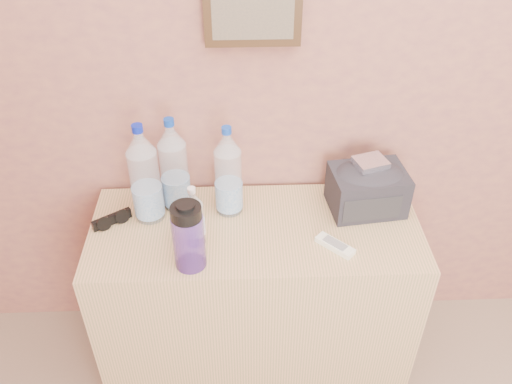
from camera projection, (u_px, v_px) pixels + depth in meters
picture_frame at (253, 6)px, 1.63m from camera, size 0.30×0.03×0.25m
dresser at (256, 297)px, 2.08m from camera, size 1.14×0.48×0.72m
pet_large_a at (145, 179)px, 1.81m from camera, size 0.10×0.10×0.37m
pet_large_b at (174, 169)px, 1.87m from camera, size 0.10×0.10×0.36m
pet_large_c at (228, 175)px, 1.85m from camera, size 0.09×0.09×0.34m
pet_small at (194, 219)px, 1.75m from camera, size 0.07×0.07×0.23m
nalgene_bottle at (188, 236)px, 1.65m from camera, size 0.10×0.10×0.24m
sunglasses at (112, 219)px, 1.87m from camera, size 0.15×0.12×0.04m
ac_remote at (335, 245)px, 1.78m from camera, size 0.13×0.13×0.02m
toiletry_bag at (367, 188)px, 1.90m from camera, size 0.28×0.21×0.17m
foil_packet at (371, 162)px, 1.85m from camera, size 0.13×0.12×0.02m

